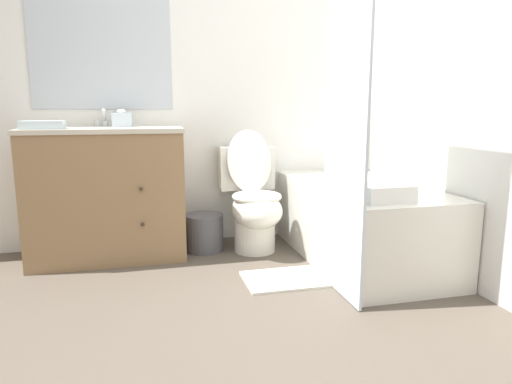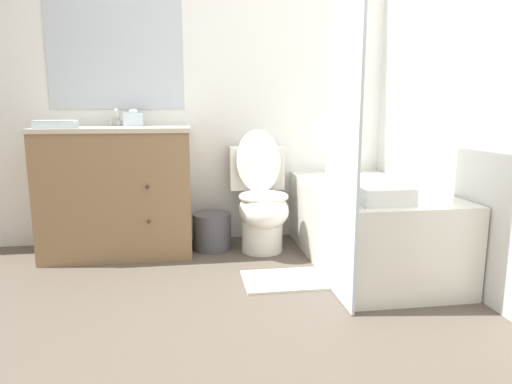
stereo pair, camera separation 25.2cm
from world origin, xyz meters
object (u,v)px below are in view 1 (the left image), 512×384
Objects in this scene: bathtub at (359,221)px; sink_faucet at (105,121)px; bath_towel_folded at (383,192)px; wastebasket at (204,232)px; vanity_cabinet at (107,192)px; toilet at (253,202)px; tissue_box at (122,119)px; bath_mat at (290,279)px; hand_towel_folded at (42,125)px.

sink_faucet is at bearing 158.66° from bathtub.
sink_faucet is at bearing 142.42° from bath_towel_folded.
sink_faucet is 0.51× the size of wastebasket.
wastebasket is at bearing 155.98° from bathtub.
vanity_cabinet reaches higher than bathtub.
toilet reaches higher than bath_towel_folded.
sink_faucet reaches higher than bath_towel_folded.
tissue_box is (-0.89, 0.21, 0.58)m from toilet.
bath_towel_folded is (0.86, -0.97, 0.43)m from wastebasket.
toilet is at bearing 149.40° from bathtub.
toilet reaches higher than bath_mat.
wastebasket is 0.98m from tissue_box.
toilet is 3.15× the size of bath_towel_folded.
wastebasket reaches higher than bath_mat.
tissue_box is at bearing 138.21° from bath_mat.
tissue_box reaches higher than vanity_cabinet.
toilet is 1.46m from hand_towel_folded.
tissue_box reaches higher than hand_towel_folded.
vanity_cabinet is 4.08× the size of hand_towel_folded.
bathtub is at bearing 24.80° from bath_mat.
bathtub is (1.65, -0.46, -0.19)m from vanity_cabinet.
sink_faucet is 0.26× the size of bath_mat.
toilet is at bearing 96.17° from bath_mat.
wastebasket is at bearing 6.75° from hand_towel_folded.
toilet reaches higher than wastebasket.
vanity_cabinet is 1.37m from bath_mat.
bathtub is 1.10m from wastebasket.
bath_mat is (0.07, -0.65, -0.35)m from toilet.
tissue_box is at bearing 29.53° from hand_towel_folded.
bath_towel_folded is (1.86, -0.85, -0.35)m from hand_towel_folded.
bath_towel_folded is (1.40, -1.11, -0.38)m from tissue_box.
bath_mat is at bearing -22.70° from hand_towel_folded.
vanity_cabinet is 7.19× the size of sink_faucet.
tissue_box is at bearing 164.94° from wastebasket.
vanity_cabinet is at bearing 21.13° from hand_towel_folded.
sink_faucet reaches higher than vanity_cabinet.
bath_mat is (1.07, -0.91, -0.92)m from sink_faucet.
toilet is 3.11× the size of wastebasket.
sink_faucet is at bearing 162.97° from wastebasket.
toilet is 0.42m from wastebasket.
hand_towel_folded is at bearing -158.87° from vanity_cabinet.
bath_towel_folded is (1.51, -0.98, 0.11)m from vanity_cabinet.
toilet is 0.60× the size of bathtub.
toilet is at bearing -4.47° from vanity_cabinet.
sink_faucet is (-0.00, 0.18, 0.47)m from vanity_cabinet.
bath_towel_folded is at bearing -38.45° from tissue_box.
vanity_cabinet is 1.81m from bath_towel_folded.
vanity_cabinet is at bearing -90.00° from sink_faucet.
sink_faucet reaches higher than bathtub.
bath_towel_folded is at bearing -48.22° from wastebasket.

